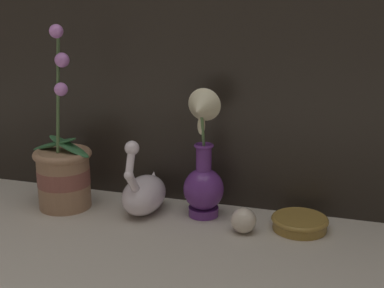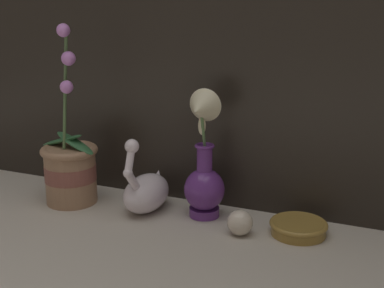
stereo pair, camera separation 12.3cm
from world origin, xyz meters
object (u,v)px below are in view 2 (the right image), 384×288
at_px(blue_vase, 203,170).
at_px(glass_sphere, 240,222).
at_px(orchid_potted_plant, 70,167).
at_px(amber_dish, 298,227).
at_px(swan_figurine, 146,190).

height_order(blue_vase, glass_sphere, blue_vase).
distance_m(orchid_potted_plant, amber_dish, 0.59).
bearing_deg(blue_vase, swan_figurine, -172.97).
bearing_deg(swan_figurine, orchid_potted_plant, -172.91).
height_order(swan_figurine, amber_dish, swan_figurine).
bearing_deg(blue_vase, amber_dish, -1.49).
distance_m(blue_vase, glass_sphere, 0.16).
height_order(swan_figurine, blue_vase, blue_vase).
relative_size(orchid_potted_plant, swan_figurine, 2.27).
height_order(blue_vase, amber_dish, blue_vase).
height_order(glass_sphere, amber_dish, glass_sphere).
bearing_deg(amber_dish, orchid_potted_plant, -176.34).
relative_size(swan_figurine, blue_vase, 0.64).
bearing_deg(orchid_potted_plant, swan_figurine, 7.09).
height_order(swan_figurine, glass_sphere, swan_figurine).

